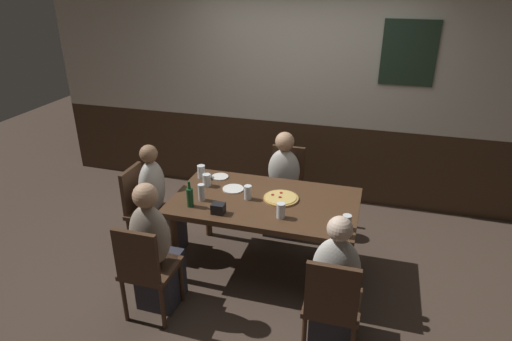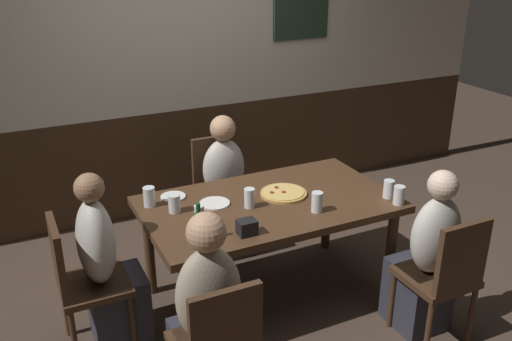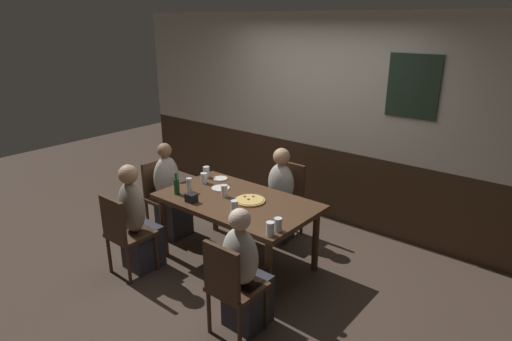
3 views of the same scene
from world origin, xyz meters
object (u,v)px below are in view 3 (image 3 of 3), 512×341
(pint_glass_pale, at_px, (189,185))
(pint_glass_amber, at_px, (278,225))
(person_head_west, at_px, (170,197))
(tumbler_short, at_px, (235,208))
(condiment_caddy, at_px, (191,198))
(chair_head_west, at_px, (162,192))
(person_right_near, at_px, (244,278))
(plate_white_large, at_px, (221,188))
(pint_glass_stout, at_px, (204,178))
(person_left_near, at_px, (137,226))
(chair_left_near, at_px, (124,231))
(pizza, at_px, (250,200))
(beer_bottle_green, at_px, (177,186))
(beer_glass_tall, at_px, (224,191))
(plate_white_small, at_px, (220,179))
(chair_right_near, at_px, (231,284))
(chair_mid_far, at_px, (286,195))
(person_mid_far, at_px, (278,202))
(beer_glass_half, at_px, (206,173))
(highball_clear, at_px, (270,230))
(dining_table, at_px, (237,206))

(pint_glass_pale, xyz_separation_m, pint_glass_amber, (1.29, -0.13, -0.02))
(person_head_west, bearing_deg, tumbler_short, -11.59)
(pint_glass_pale, distance_m, condiment_caddy, 0.29)
(chair_head_west, bearing_deg, person_right_near, -20.32)
(pint_glass_pale, height_order, plate_white_large, pint_glass_pale)
(pint_glass_stout, distance_m, tumbler_short, 0.90)
(person_right_near, relative_size, person_left_near, 0.96)
(chair_left_near, bearing_deg, person_left_near, 90.00)
(pizza, height_order, beer_bottle_green, beer_bottle_green)
(beer_glass_tall, xyz_separation_m, plate_white_small, (-0.40, 0.36, -0.05))
(person_right_near, bearing_deg, person_head_west, 158.02)
(chair_head_west, xyz_separation_m, beer_bottle_green, (0.65, -0.29, 0.34))
(chair_head_west, height_order, plate_white_small, chair_head_west)
(chair_right_near, relative_size, pint_glass_amber, 7.12)
(person_left_near, distance_m, person_head_west, 0.81)
(plate_white_large, height_order, plate_white_small, same)
(pint_glass_amber, distance_m, beer_bottle_green, 1.34)
(chair_mid_far, xyz_separation_m, person_left_near, (-0.73, -1.63, -0.00))
(person_mid_far, height_order, beer_glass_half, person_mid_far)
(person_left_near, bearing_deg, chair_left_near, -90.00)
(plate_white_large, bearing_deg, pint_glass_pale, -126.65)
(pint_glass_amber, distance_m, condiment_caddy, 1.07)
(chair_mid_far, distance_m, plate_white_small, 0.83)
(person_head_west, distance_m, pint_glass_amber, 1.88)
(highball_clear, height_order, tumbler_short, tumbler_short)
(person_mid_far, xyz_separation_m, condiment_caddy, (-0.32, -1.07, 0.31))
(beer_glass_tall, bearing_deg, pint_glass_stout, 162.18)
(dining_table, height_order, pint_glass_pale, pint_glass_pale)
(person_right_near, bearing_deg, person_left_near, -179.92)
(chair_left_near, bearing_deg, dining_table, 50.82)
(chair_mid_far, height_order, beer_bottle_green, beer_bottle_green)
(chair_left_near, relative_size, condiment_caddy, 8.00)
(chair_right_near, height_order, tumbler_short, chair_right_near)
(chair_left_near, relative_size, plate_white_small, 5.23)
(person_head_west, height_order, plate_white_small, person_head_west)
(chair_right_near, xyz_separation_m, beer_glass_half, (-1.46, 1.17, 0.30))
(person_right_near, xyz_separation_m, pint_glass_pale, (-1.27, 0.57, 0.34))
(person_mid_far, xyz_separation_m, person_head_west, (-1.08, -0.73, 0.01))
(chair_mid_far, bearing_deg, beer_glass_tall, -99.42)
(chair_mid_far, relative_size, pint_glass_amber, 7.12)
(beer_glass_half, relative_size, tumbler_short, 0.98)
(chair_head_west, distance_m, person_left_near, 0.90)
(person_right_near, height_order, person_head_west, person_head_west)
(chair_left_near, height_order, plate_white_small, chair_left_near)
(beer_glass_half, relative_size, plate_white_small, 0.77)
(chair_right_near, relative_size, person_head_west, 0.77)
(person_right_near, relative_size, tumbler_short, 8.47)
(dining_table, relative_size, chair_right_near, 1.88)
(pizza, distance_m, tumbler_short, 0.32)
(beer_glass_tall, relative_size, beer_glass_half, 1.00)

